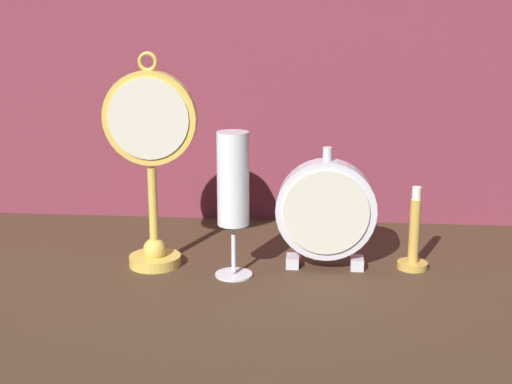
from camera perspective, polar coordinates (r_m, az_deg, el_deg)
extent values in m
plane|color=#422D1E|center=(1.07, -0.38, -7.18)|extent=(4.00, 4.00, 0.00)
cube|color=brown|center=(1.32, 0.96, 11.38)|extent=(1.73, 0.01, 0.64)
cylinder|color=gold|center=(1.14, -8.07, -5.43)|extent=(0.08, 0.08, 0.02)
sphere|color=gold|center=(1.14, -8.11, -4.57)|extent=(0.04, 0.04, 0.04)
cylinder|color=gold|center=(1.12, -8.22, -1.62)|extent=(0.01, 0.01, 0.14)
cylinder|color=gold|center=(1.09, -8.50, 5.87)|extent=(0.14, 0.02, 0.14)
cylinder|color=beige|center=(1.08, -8.62, 5.79)|extent=(0.12, 0.00, 0.12)
torus|color=gold|center=(1.08, -8.67, 10.26)|extent=(0.03, 0.01, 0.03)
cube|color=silver|center=(1.13, 2.95, -5.55)|extent=(0.02, 0.03, 0.02)
cube|color=silver|center=(1.13, 8.07, -5.65)|extent=(0.02, 0.03, 0.02)
cylinder|color=silver|center=(1.10, 5.62, -1.39)|extent=(0.15, 0.04, 0.15)
cylinder|color=beige|center=(1.08, 5.63, -1.69)|extent=(0.13, 0.00, 0.13)
cylinder|color=silver|center=(1.08, 5.74, 3.07)|extent=(0.01, 0.01, 0.02)
cylinder|color=silver|center=(1.09, -1.78, -6.54)|extent=(0.06, 0.06, 0.01)
cylinder|color=silver|center=(1.08, -1.80, -4.52)|extent=(0.01, 0.01, 0.08)
cylinder|color=white|center=(1.05, -1.85, 1.06)|extent=(0.05, 0.05, 0.14)
cylinder|color=beige|center=(1.05, -1.84, -0.23)|extent=(0.04, 0.04, 0.09)
cylinder|color=gold|center=(1.15, 12.40, -5.73)|extent=(0.05, 0.05, 0.01)
cylinder|color=gold|center=(1.13, 12.55, -3.08)|extent=(0.02, 0.02, 0.10)
cylinder|color=silver|center=(1.11, 12.72, -0.10)|extent=(0.01, 0.01, 0.02)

